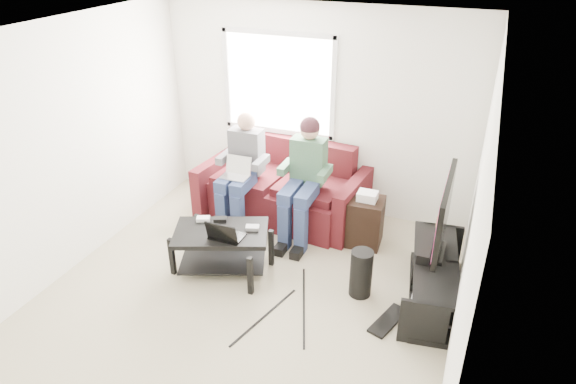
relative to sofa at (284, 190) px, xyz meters
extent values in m
plane|color=#BAB091|center=(0.27, -1.82, -0.34)|extent=(4.50, 4.50, 0.00)
plane|color=white|center=(0.27, -1.82, 2.26)|extent=(4.50, 4.50, 0.00)
plane|color=white|center=(0.27, 0.43, 0.96)|extent=(4.50, 0.00, 4.50)
plane|color=white|center=(0.27, -4.07, 0.96)|extent=(4.50, 0.00, 4.50)
plane|color=white|center=(-1.73, -1.82, 0.96)|extent=(0.00, 4.50, 4.50)
plane|color=white|center=(2.27, -1.82, 0.96)|extent=(0.00, 4.50, 4.50)
cube|color=white|center=(-0.23, 0.42, 1.26)|extent=(1.40, 0.01, 1.20)
cube|color=silver|center=(-0.23, 0.41, 1.26)|extent=(1.48, 0.04, 1.28)
cube|color=#4F1513|center=(0.00, -0.05, -0.11)|extent=(1.79, 1.08, 0.47)
cube|color=#4F1513|center=(0.00, 0.35, 0.36)|extent=(1.71, 0.38, 0.48)
cube|color=#4F1513|center=(-0.93, -0.05, -0.01)|extent=(0.26, 1.01, 0.67)
cube|color=#4F1513|center=(0.93, -0.05, -0.01)|extent=(0.26, 1.01, 0.67)
cube|color=#4F1513|center=(-0.41, -0.07, 0.17)|extent=(0.86, 0.86, 0.10)
cube|color=#4F1513|center=(0.41, -0.07, 0.17)|extent=(0.86, 0.86, 0.10)
cube|color=navy|center=(-0.50, -0.54, 0.29)|extent=(0.16, 0.45, 0.14)
cube|color=navy|center=(-0.30, -0.54, 0.29)|extent=(0.16, 0.45, 0.14)
cube|color=navy|center=(-0.50, -0.72, -0.06)|extent=(0.13, 0.13, 0.57)
cube|color=navy|center=(-0.30, -0.72, -0.06)|extent=(0.13, 0.13, 0.57)
cube|color=#5D5D62|center=(-0.40, -0.21, 0.57)|extent=(0.40, 0.22, 0.55)
sphere|color=#D9A187|center=(-0.40, -0.19, 0.94)|extent=(0.22, 0.22, 0.22)
cube|color=navy|center=(0.30, -0.54, 0.29)|extent=(0.16, 0.45, 0.14)
cube|color=navy|center=(0.50, -0.54, 0.29)|extent=(0.16, 0.45, 0.14)
cube|color=navy|center=(0.30, -0.72, -0.06)|extent=(0.13, 0.13, 0.57)
cube|color=navy|center=(0.50, -0.72, -0.06)|extent=(0.13, 0.13, 0.57)
cube|color=#555757|center=(0.40, -0.21, 0.57)|extent=(0.40, 0.22, 0.55)
sphere|color=#D9A187|center=(0.40, -0.19, 0.94)|extent=(0.22, 0.22, 0.22)
sphere|color=#361B20|center=(0.40, -0.19, 0.98)|extent=(0.23, 0.23, 0.23)
cube|color=black|center=(-0.17, -1.37, 0.12)|extent=(1.13, 0.92, 0.05)
cube|color=black|center=(-0.17, -1.37, -0.23)|extent=(1.03, 0.81, 0.02)
cube|color=black|center=(-0.63, -1.64, -0.12)|extent=(0.05, 0.05, 0.44)
cube|color=black|center=(0.29, -1.64, -0.12)|extent=(0.05, 0.05, 0.44)
cube|color=black|center=(-0.63, -1.10, -0.12)|extent=(0.05, 0.05, 0.44)
cube|color=black|center=(0.29, -1.10, -0.12)|extent=(0.05, 0.05, 0.44)
cube|color=silver|center=(-0.45, -1.25, 0.17)|extent=(0.16, 0.14, 0.04)
cube|color=black|center=(-0.27, -1.19, 0.17)|extent=(0.16, 0.13, 0.04)
cube|color=gray|center=(0.13, -1.22, 0.17)|extent=(0.16, 0.13, 0.04)
cube|color=black|center=(2.02, -1.04, 0.11)|extent=(0.62, 1.46, 0.04)
cube|color=black|center=(2.02, -1.04, -0.11)|extent=(0.57, 1.40, 0.03)
cube|color=black|center=(2.02, -1.04, -0.31)|extent=(0.62, 1.46, 0.06)
cube|color=black|center=(2.02, -1.73, -0.11)|extent=(0.43, 0.10, 0.47)
cube|color=black|center=(2.02, -0.35, -0.11)|extent=(0.43, 0.10, 0.47)
cube|color=black|center=(2.02, -0.94, 0.15)|extent=(0.12, 0.40, 0.04)
cube|color=black|center=(2.02, -0.94, 0.23)|extent=(0.06, 0.06, 0.12)
cube|color=black|center=(2.02, -0.94, 0.61)|extent=(0.05, 1.10, 0.65)
cube|color=#CA2F6B|center=(1.99, -0.94, 0.61)|extent=(0.01, 1.01, 0.58)
cube|color=black|center=(1.90, -0.94, 0.18)|extent=(0.12, 0.50, 0.10)
cylinder|color=#AA7849|center=(1.97, -0.41, 0.19)|extent=(0.08, 0.08, 0.12)
cube|color=silver|center=(2.02, -1.44, -0.06)|extent=(0.30, 0.22, 0.06)
cube|color=gray|center=(2.02, -0.74, -0.05)|extent=(0.34, 0.26, 0.08)
cube|color=black|center=(2.02, -1.09, -0.06)|extent=(0.38, 0.30, 0.07)
cylinder|color=black|center=(1.33, -1.24, -0.09)|extent=(0.23, 0.23, 0.51)
cube|color=black|center=(1.69, -1.55, -0.33)|extent=(0.32, 0.53, 0.03)
cube|color=black|center=(1.14, -0.29, -0.05)|extent=(0.39, 0.39, 0.58)
cube|color=silver|center=(1.14, -0.29, 0.29)|extent=(0.22, 0.18, 0.10)
camera|label=1|loc=(2.18, -5.40, 3.03)|focal=32.00mm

